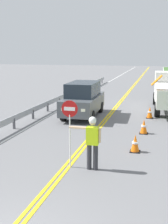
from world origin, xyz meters
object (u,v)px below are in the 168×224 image
object	(u,v)px
traffic_cone_mid	(144,127)
traffic_cone_tail	(150,113)
flagger_worker	(92,140)
oncoming_suv_nearest	(83,99)
stop_sign_paddle	(70,119)
traffic_cone_lead	(135,144)

from	to	relation	value
traffic_cone_mid	traffic_cone_tail	xyz separation A→B (m)	(0.15, 3.46, 0.00)
flagger_worker	traffic_cone_mid	bearing A→B (deg)	73.51
oncoming_suv_nearest	traffic_cone_mid	distance (m)	4.90
stop_sign_paddle	traffic_cone_mid	world-z (taller)	stop_sign_paddle
traffic_cone_lead	traffic_cone_mid	size ratio (longest dim) A/B	1.00
stop_sign_paddle	oncoming_suv_nearest	size ratio (longest dim) A/B	0.50
traffic_cone_lead	flagger_worker	bearing A→B (deg)	-120.61
stop_sign_paddle	traffic_cone_lead	size ratio (longest dim) A/B	3.33
flagger_worker	traffic_cone_mid	world-z (taller)	flagger_worker
oncoming_suv_nearest	traffic_cone_mid	bearing A→B (deg)	-37.52
traffic_cone_mid	flagger_worker	bearing A→B (deg)	-106.49
flagger_worker	traffic_cone_lead	size ratio (longest dim) A/B	2.61
stop_sign_paddle	traffic_cone_mid	distance (m)	5.49
flagger_worker	stop_sign_paddle	size ratio (longest dim) A/B	0.78
oncoming_suv_nearest	traffic_cone_mid	xyz separation A→B (m)	(3.85, -2.95, -0.72)
stop_sign_paddle	oncoming_suv_nearest	xyz separation A→B (m)	(-1.65, 7.80, -0.65)
traffic_cone_lead	stop_sign_paddle	bearing A→B (deg)	-133.54
oncoming_suv_nearest	traffic_cone_lead	bearing A→B (deg)	-57.10
traffic_cone_lead	traffic_cone_tail	bearing A→B (deg)	86.99
oncoming_suv_nearest	traffic_cone_lead	world-z (taller)	oncoming_suv_nearest
traffic_cone_tail	traffic_cone_lead	bearing A→B (deg)	-93.01
flagger_worker	oncoming_suv_nearest	distance (m)	8.15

